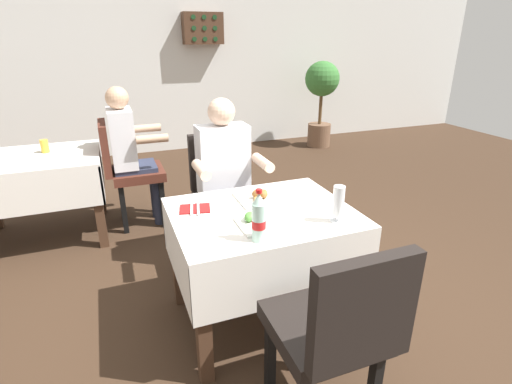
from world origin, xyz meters
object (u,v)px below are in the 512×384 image
at_px(seated_diner_far, 226,177).
at_px(plate_far_diner, 259,197).
at_px(beer_glass_left, 338,203).
at_px(cola_bottle_primary, 259,218).
at_px(plate_near_camera, 258,221).
at_px(wall_bottle_rack, 203,28).
at_px(chair_far_diner_seat, 223,192).
at_px(napkin_cutlery_set, 195,208).
at_px(background_patron, 131,150).
at_px(chair_near_camera_side, 335,329).
at_px(potted_plant_corner, 321,93).
at_px(background_table_tumbler, 45,146).
at_px(main_dining_table, 262,240).
at_px(background_chair_right, 127,167).
at_px(background_dining_table, 37,177).

relative_size(seated_diner_far, plate_far_diner, 4.88).
bearing_deg(beer_glass_left, seated_diner_far, 109.18).
distance_m(beer_glass_left, cola_bottle_primary, 0.46).
relative_size(plate_near_camera, wall_bottle_rack, 0.42).
height_order(chair_far_diner_seat, napkin_cutlery_set, chair_far_diner_seat).
distance_m(beer_glass_left, background_patron, 2.13).
xyz_separation_m(chair_near_camera_side, potted_plant_corner, (2.37, 4.28, 0.27)).
relative_size(chair_far_diner_seat, plate_near_camera, 4.11).
height_order(chair_near_camera_side, potted_plant_corner, potted_plant_corner).
bearing_deg(plate_far_diner, background_table_tumbler, 129.43).
relative_size(plate_far_diner, cola_bottle_primary, 0.98).
distance_m(chair_far_diner_seat, plate_near_camera, 0.95).
height_order(seated_diner_far, cola_bottle_primary, seated_diner_far).
bearing_deg(plate_far_diner, seated_diner_far, 95.78).
bearing_deg(wall_bottle_rack, background_patron, -118.81).
height_order(main_dining_table, background_chair_right, background_chair_right).
height_order(background_patron, potted_plant_corner, potted_plant_corner).
xyz_separation_m(chair_far_diner_seat, background_chair_right, (-0.63, 0.87, 0.00)).
bearing_deg(main_dining_table, chair_far_diner_seat, 90.00).
distance_m(cola_bottle_primary, background_table_tumbler, 2.34).
relative_size(main_dining_table, background_table_tumbler, 9.16).
distance_m(plate_far_diner, cola_bottle_primary, 0.51).
distance_m(seated_diner_far, plate_near_camera, 0.82).
height_order(background_dining_table, background_chair_right, background_chair_right).
height_order(seated_diner_far, background_patron, same).
xyz_separation_m(beer_glass_left, wall_bottle_rack, (0.37, 4.24, 0.90)).
height_order(plate_far_diner, background_chair_right, background_chair_right).
bearing_deg(chair_far_diner_seat, wall_bottle_rack, 77.77).
bearing_deg(chair_far_diner_seat, potted_plant_corner, 48.61).
bearing_deg(background_chair_right, chair_far_diner_seat, -53.87).
xyz_separation_m(seated_diner_far, napkin_cutlery_set, (-0.34, -0.52, 0.03)).
distance_m(seated_diner_far, background_dining_table, 1.67).
height_order(background_table_tumbler, potted_plant_corner, potted_plant_corner).
height_order(napkin_cutlery_set, potted_plant_corner, potted_plant_corner).
xyz_separation_m(chair_far_diner_seat, napkin_cutlery_set, (-0.35, -0.63, 0.18)).
bearing_deg(potted_plant_corner, beer_glass_left, -118.68).
xyz_separation_m(background_dining_table, potted_plant_corner, (3.72, 1.82, 0.27)).
height_order(cola_bottle_primary, background_chair_right, cola_bottle_primary).
bearing_deg(plate_far_diner, main_dining_table, -105.73).
height_order(plate_near_camera, background_table_tumbler, background_table_tumbler).
distance_m(main_dining_table, napkin_cutlery_set, 0.43).
bearing_deg(beer_glass_left, plate_near_camera, 162.68).
bearing_deg(plate_far_diner, chair_near_camera_side, -92.74).
bearing_deg(beer_glass_left, chair_near_camera_side, -121.10).
relative_size(beer_glass_left, cola_bottle_primary, 0.76).
distance_m(chair_far_diner_seat, potted_plant_corner, 3.59).
bearing_deg(chair_near_camera_side, potted_plant_corner, 61.01).
bearing_deg(cola_bottle_primary, seated_diner_far, 82.34).
xyz_separation_m(chair_far_diner_seat, background_patron, (-0.58, 0.87, 0.16)).
height_order(background_dining_table, background_table_tumbler, background_table_tumbler).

